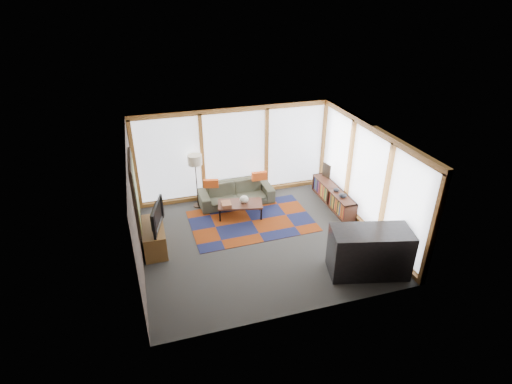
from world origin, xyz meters
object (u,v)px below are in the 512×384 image
object	(u,v)px
bookshelf	(333,196)
tv_console	(154,237)
sofa	(236,193)
television	(153,216)
bar_counter	(369,252)
floor_lamp	(196,181)
coffee_table	(240,210)

from	to	relation	value
bookshelf	tv_console	bearing A→B (deg)	-171.96
sofa	television	size ratio (longest dim) A/B	2.03
tv_console	bar_counter	distance (m)	4.80
bookshelf	television	distance (m)	4.93
television	floor_lamp	bearing A→B (deg)	-20.95
sofa	floor_lamp	bearing A→B (deg)	172.11
tv_console	television	world-z (taller)	television
television	sofa	bearing A→B (deg)	-40.27
coffee_table	television	distance (m)	2.48
sofa	floor_lamp	world-z (taller)	floor_lamp
bookshelf	television	bearing A→B (deg)	-171.35
floor_lamp	tv_console	bearing A→B (deg)	-127.41
coffee_table	bar_counter	xyz separation A→B (m)	(2.01, -3.00, 0.32)
floor_lamp	television	world-z (taller)	floor_lamp
floor_lamp	bar_counter	distance (m)	4.88
coffee_table	bookshelf	distance (m)	2.62
bar_counter	tv_console	bearing A→B (deg)	166.71
floor_lamp	bar_counter	xyz separation A→B (m)	(2.99, -3.85, -0.24)
bookshelf	tv_console	size ratio (longest dim) A/B	1.70
floor_lamp	coffee_table	world-z (taller)	floor_lamp
coffee_table	bar_counter	distance (m)	3.62
tv_console	television	distance (m)	0.59
television	bookshelf	bearing A→B (deg)	-66.69
floor_lamp	television	xyz separation A→B (m)	(-1.23, -1.72, 0.12)
bar_counter	bookshelf	bearing A→B (deg)	91.62
sofa	coffee_table	bearing A→B (deg)	-97.20
bar_counter	sofa	bearing A→B (deg)	131.08
sofa	bookshelf	world-z (taller)	sofa
floor_lamp	tv_console	xyz separation A→B (m)	(-1.28, -1.68, -0.46)
bookshelf	tv_console	world-z (taller)	tv_console
tv_console	bar_counter	xyz separation A→B (m)	(4.27, -2.17, 0.22)
bookshelf	bar_counter	distance (m)	2.94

